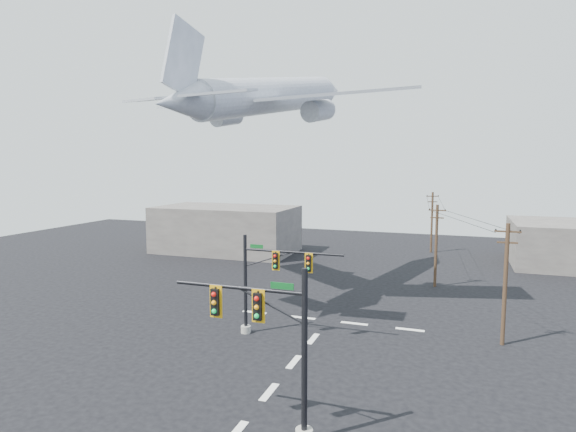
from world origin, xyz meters
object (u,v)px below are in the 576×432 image
at_px(signal_mast_far, 266,282).
at_px(utility_pole_b, 436,244).
at_px(utility_pole_c, 432,221).
at_px(airliner, 271,96).
at_px(signal_mast_near, 275,348).
at_px(utility_pole_a, 505,282).

xyz_separation_m(signal_mast_far, utility_pole_b, (10.35, 17.50, 0.38)).
relative_size(utility_pole_c, airliner, 0.29).
relative_size(signal_mast_near, utility_pole_b, 0.95).
distance_m(signal_mast_far, utility_pole_b, 20.34).
bearing_deg(signal_mast_far, utility_pole_a, 13.21).
height_order(utility_pole_b, airliner, airliner).
distance_m(utility_pole_a, airliner, 23.69).
bearing_deg(utility_pole_a, signal_mast_near, -124.87).
distance_m(signal_mast_near, utility_pole_a, 17.92).
distance_m(utility_pole_a, utility_pole_b, 14.75).
xyz_separation_m(utility_pole_b, airliner, (-13.76, -7.66, 13.35)).
distance_m(utility_pole_c, airliner, 31.70).
height_order(signal_mast_near, airliner, airliner).
bearing_deg(signal_mast_near, utility_pole_b, 79.39).
bearing_deg(signal_mast_near, airliner, 111.75).
relative_size(signal_mast_far, airliner, 0.26).
bearing_deg(airliner, utility_pole_a, -97.19).
height_order(signal_mast_near, utility_pole_c, utility_pole_c).
bearing_deg(airliner, utility_pole_b, -49.39).
relative_size(signal_mast_far, utility_pole_c, 0.91).
height_order(utility_pole_a, utility_pole_c, utility_pole_a).
bearing_deg(utility_pole_b, airliner, -143.99).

